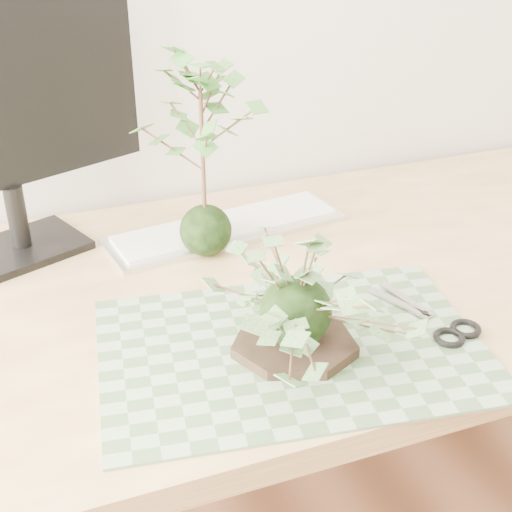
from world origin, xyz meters
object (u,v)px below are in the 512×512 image
desk (244,333)px  keyboard (227,228)px  ivy_kokedama (297,282)px  maple_kokedama (201,107)px

desk → keyboard: keyboard is taller
desk → keyboard: (0.03, 0.18, 0.10)m
desk → ivy_kokedama: bearing=-88.6°
desk → keyboard: bearing=79.4°
ivy_kokedama → keyboard: (0.03, 0.36, -0.10)m
maple_kokedama → desk: bearing=-78.9°
maple_kokedama → keyboard: size_ratio=0.81×
desk → maple_kokedama: (-0.02, 0.12, 0.34)m
desk → keyboard: size_ratio=3.68×
desk → maple_kokedama: bearing=101.1°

